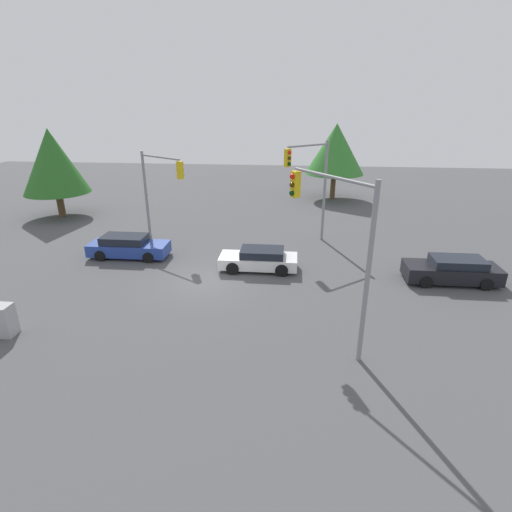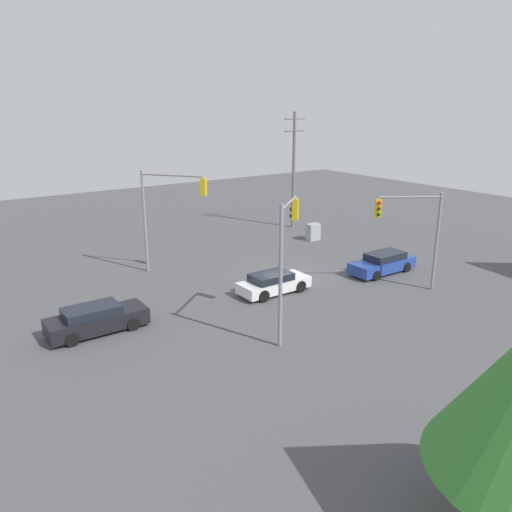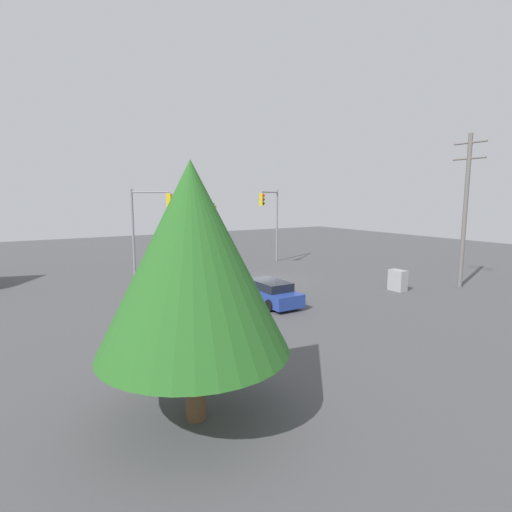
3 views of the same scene
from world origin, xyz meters
The scene contains 9 objects.
ground_plane centered at (0.00, 0.00, 0.00)m, with size 80.00×80.00×0.00m, color #4C4C4F.
sedan_dark centered at (12.81, 1.11, 0.67)m, with size 4.77×1.88×1.38m.
sedan_blue centered at (-5.61, 3.05, 0.66)m, with size 4.78×1.86×1.36m.
sedan_white centered at (2.55, 1.85, 0.62)m, with size 4.37×1.87×1.25m.
traffic_signal_main centered at (5.43, 6.60, 4.51)m, with size 2.78×2.39×6.66m.
traffic_signal_cross centered at (-4.33, 6.09, 4.05)m, with size 3.35×2.26×5.90m.
traffic_signal_aux centered at (5.95, -4.91, 4.63)m, with size 2.90×3.67×6.73m.
utility_pole_tall centered at (-8.89, -10.38, 5.35)m, with size 2.20×0.28×10.12m.
electrical_cabinet centered at (-7.39, -5.89, 0.68)m, with size 1.08×0.68×1.36m, color #9EA0A3.
Camera 2 is at (19.31, 23.85, 10.70)m, focal length 35.00 mm.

